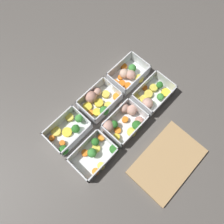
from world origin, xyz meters
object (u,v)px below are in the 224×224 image
Objects in this scene: container_near_center at (98,101)px; container_near_right at (68,132)px; container_far_right at (96,153)px; container_near_left at (128,74)px; container_far_left at (152,96)px; container_far_center at (124,121)px.

container_near_center is 0.18m from container_near_right.
container_far_right is at bearing 42.76° from container_near_center.
container_near_left and container_far_left have the same top height.
container_near_center and container_far_right have the same top height.
container_near_left is at bearing -143.11° from container_far_center.
container_near_center is 0.14m from container_far_center.
container_far_center is at bearing -3.66° from container_far_left.
container_near_right is (0.18, 0.01, -0.00)m from container_near_center.
container_far_right is (0.34, 0.14, 0.00)m from container_near_left.
container_near_center is 0.94× the size of container_far_center.
container_near_right is at bearing -83.42° from container_far_right.
container_far_left is (0.01, 0.14, -0.00)m from container_near_left.
container_near_left is 0.36m from container_near_right.
container_near_left and container_near_center have the same top height.
container_near_left is at bearing 177.96° from container_near_center.
container_near_center is at bearing -177.08° from container_near_right.
container_near_right is at bearing 2.92° from container_near_center.
container_far_center is (-0.18, 0.13, 0.00)m from container_near_right.
container_far_right is at bearing 96.58° from container_near_right.
container_near_right is 0.38m from container_far_left.
container_far_left is 0.17m from container_far_center.
container_far_right is (-0.02, 0.14, 0.00)m from container_near_right.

